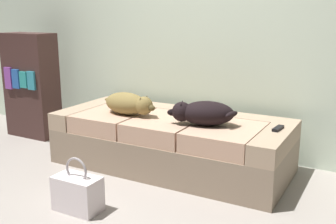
{
  "coord_description": "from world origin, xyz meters",
  "views": [
    {
      "loc": [
        1.56,
        -1.82,
        1.3
      ],
      "look_at": [
        0.0,
        1.03,
        0.5
      ],
      "focal_mm": 42.98,
      "sensor_mm": 36.0,
      "label": 1
    }
  ],
  "objects_px": {
    "tv_remote": "(278,128)",
    "couch": "(171,142)",
    "handbag": "(78,193)",
    "dog_tan": "(129,104)",
    "dog_dark": "(203,113)",
    "bookshelf": "(32,85)"
  },
  "relations": [
    {
      "from": "couch",
      "to": "tv_remote",
      "type": "distance_m",
      "value": 0.93
    },
    {
      "from": "couch",
      "to": "tv_remote",
      "type": "relative_size",
      "value": 13.25
    },
    {
      "from": "tv_remote",
      "to": "handbag",
      "type": "distance_m",
      "value": 1.53
    },
    {
      "from": "dog_tan",
      "to": "handbag",
      "type": "height_order",
      "value": "dog_tan"
    },
    {
      "from": "dog_tan",
      "to": "dog_dark",
      "type": "xyz_separation_m",
      "value": [
        0.69,
        -0.0,
        0.0
      ]
    },
    {
      "from": "tv_remote",
      "to": "bookshelf",
      "type": "distance_m",
      "value": 2.65
    },
    {
      "from": "couch",
      "to": "bookshelf",
      "type": "bearing_deg",
      "value": 176.5
    },
    {
      "from": "tv_remote",
      "to": "handbag",
      "type": "relative_size",
      "value": 0.4
    },
    {
      "from": "dog_tan",
      "to": "bookshelf",
      "type": "distance_m",
      "value": 1.42
    },
    {
      "from": "handbag",
      "to": "dog_tan",
      "type": "bearing_deg",
      "value": 101.39
    },
    {
      "from": "bookshelf",
      "to": "dog_dark",
      "type": "bearing_deg",
      "value": -6.02
    },
    {
      "from": "dog_dark",
      "to": "tv_remote",
      "type": "distance_m",
      "value": 0.58
    },
    {
      "from": "tv_remote",
      "to": "couch",
      "type": "bearing_deg",
      "value": -171.8
    },
    {
      "from": "dog_tan",
      "to": "handbag",
      "type": "xyz_separation_m",
      "value": [
        0.18,
        -0.9,
        -0.42
      ]
    },
    {
      "from": "dog_tan",
      "to": "handbag",
      "type": "distance_m",
      "value": 1.01
    },
    {
      "from": "dog_tan",
      "to": "dog_dark",
      "type": "distance_m",
      "value": 0.69
    },
    {
      "from": "dog_tan",
      "to": "couch",
      "type": "bearing_deg",
      "value": 17.77
    },
    {
      "from": "dog_tan",
      "to": "bookshelf",
      "type": "bearing_deg",
      "value": 171.12
    },
    {
      "from": "tv_remote",
      "to": "bookshelf",
      "type": "xyz_separation_m",
      "value": [
        -2.64,
        0.07,
        0.09
      ]
    },
    {
      "from": "couch",
      "to": "dog_dark",
      "type": "distance_m",
      "value": 0.48
    },
    {
      "from": "dog_dark",
      "to": "handbag",
      "type": "bearing_deg",
      "value": -119.74
    },
    {
      "from": "dog_dark",
      "to": "handbag",
      "type": "height_order",
      "value": "dog_dark"
    }
  ]
}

